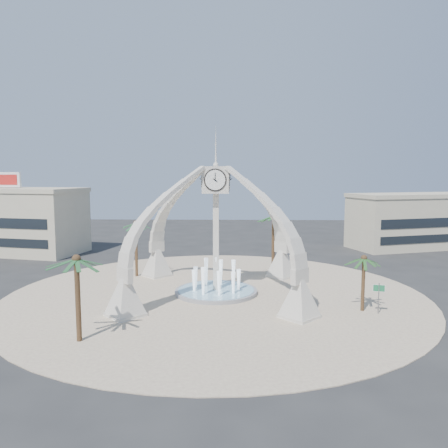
{
  "coord_description": "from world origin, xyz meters",
  "views": [
    {
      "loc": [
        2.01,
        -41.4,
        11.55
      ],
      "look_at": [
        0.71,
        2.0,
        6.62
      ],
      "focal_mm": 35.0,
      "sensor_mm": 36.0,
      "label": 1
    }
  ],
  "objects_px": {
    "palm_west": "(136,224)",
    "street_sign": "(379,292)",
    "palm_north": "(274,217)",
    "palm_south": "(76,260)",
    "fountain": "(216,291)",
    "clock_tower": "(216,228)",
    "palm_east": "(364,259)"
  },
  "relations": [
    {
      "from": "fountain",
      "to": "palm_east",
      "type": "bearing_deg",
      "value": -21.88
    },
    {
      "from": "palm_east",
      "to": "palm_north",
      "type": "bearing_deg",
      "value": 111.4
    },
    {
      "from": "clock_tower",
      "to": "palm_west",
      "type": "height_order",
      "value": "clock_tower"
    },
    {
      "from": "palm_south",
      "to": "street_sign",
      "type": "xyz_separation_m",
      "value": [
        22.66,
        6.61,
        -3.84
      ]
    },
    {
      "from": "palm_east",
      "to": "street_sign",
      "type": "height_order",
      "value": "palm_east"
    },
    {
      "from": "fountain",
      "to": "palm_north",
      "type": "distance_m",
      "value": 14.08
    },
    {
      "from": "clock_tower",
      "to": "palm_east",
      "type": "distance_m",
      "value": 13.8
    },
    {
      "from": "palm_east",
      "to": "palm_south",
      "type": "distance_m",
      "value": 22.86
    },
    {
      "from": "clock_tower",
      "to": "palm_north",
      "type": "bearing_deg",
      "value": 59.54
    },
    {
      "from": "palm_north",
      "to": "palm_south",
      "type": "xyz_separation_m",
      "value": [
        -15.32,
        -23.41,
        -0.75
      ]
    },
    {
      "from": "street_sign",
      "to": "fountain",
      "type": "bearing_deg",
      "value": 169.88
    },
    {
      "from": "fountain",
      "to": "street_sign",
      "type": "relative_size",
      "value": 3.01
    },
    {
      "from": "clock_tower",
      "to": "street_sign",
      "type": "bearing_deg",
      "value": -23.24
    },
    {
      "from": "palm_east",
      "to": "fountain",
      "type": "bearing_deg",
      "value": 158.12
    },
    {
      "from": "palm_north",
      "to": "palm_east",
      "type": "bearing_deg",
      "value": -68.6
    },
    {
      "from": "palm_north",
      "to": "palm_west",
      "type": "bearing_deg",
      "value": -165.99
    },
    {
      "from": "palm_west",
      "to": "palm_north",
      "type": "bearing_deg",
      "value": 14.01
    },
    {
      "from": "clock_tower",
      "to": "street_sign",
      "type": "distance_m",
      "value": 15.65
    },
    {
      "from": "palm_north",
      "to": "street_sign",
      "type": "xyz_separation_m",
      "value": [
        7.33,
        -16.8,
        -4.59
      ]
    },
    {
      "from": "fountain",
      "to": "palm_west",
      "type": "distance_m",
      "value": 13.01
    },
    {
      "from": "street_sign",
      "to": "palm_east",
      "type": "bearing_deg",
      "value": 155.85
    },
    {
      "from": "palm_south",
      "to": "fountain",
      "type": "bearing_deg",
      "value": 54.52
    },
    {
      "from": "palm_west",
      "to": "street_sign",
      "type": "distance_m",
      "value": 26.78
    },
    {
      "from": "fountain",
      "to": "palm_north",
      "type": "xyz_separation_m",
      "value": [
        6.41,
        10.9,
        6.2
      ]
    },
    {
      "from": "palm_west",
      "to": "palm_south",
      "type": "xyz_separation_m",
      "value": [
        0.47,
        -19.47,
        -0.27
      ]
    },
    {
      "from": "clock_tower",
      "to": "palm_south",
      "type": "distance_m",
      "value": 15.38
    },
    {
      "from": "clock_tower",
      "to": "palm_east",
      "type": "height_order",
      "value": "clock_tower"
    },
    {
      "from": "palm_west",
      "to": "street_sign",
      "type": "bearing_deg",
      "value": -29.08
    },
    {
      "from": "clock_tower",
      "to": "palm_north",
      "type": "relative_size",
      "value": 2.43
    },
    {
      "from": "fountain",
      "to": "palm_west",
      "type": "relative_size",
      "value": 1.18
    },
    {
      "from": "palm_south",
      "to": "street_sign",
      "type": "distance_m",
      "value": 23.91
    },
    {
      "from": "palm_west",
      "to": "palm_south",
      "type": "relative_size",
      "value": 1.03
    }
  ]
}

